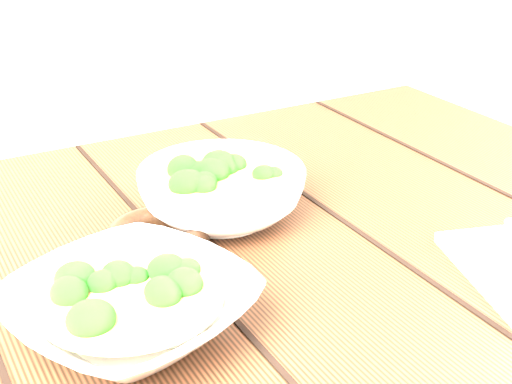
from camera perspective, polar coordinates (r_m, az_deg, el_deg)
The scene contains 4 objects.
table at distance 0.81m, azimuth -3.56°, elevation -13.24°, with size 1.20×0.80×0.75m.
soup_bowl_front at distance 0.64m, azimuth -9.98°, elevation -9.06°, with size 0.26×0.26×0.06m.
soup_bowl_back at distance 0.82m, azimuth -2.75°, elevation 0.07°, with size 0.22×0.22×0.07m.
trivet at distance 0.77m, azimuth -7.87°, elevation -3.54°, with size 0.11×0.11×0.03m, color black.
Camera 1 is at (-0.27, -0.57, 1.13)m, focal length 50.00 mm.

